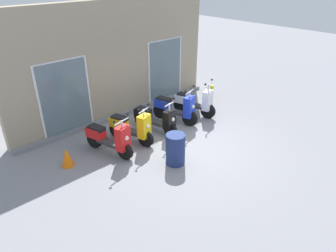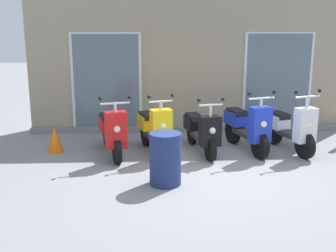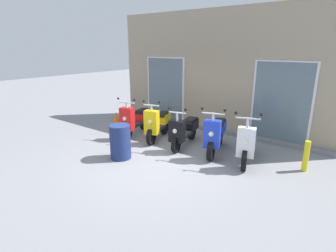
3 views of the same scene
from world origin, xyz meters
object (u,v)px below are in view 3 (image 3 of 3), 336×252
Objects in this scene: scooter_red at (135,120)px; scooter_yellow at (158,123)px; curb_bollard at (306,156)px; trash_bin at (120,142)px; traffic_cone at (116,119)px; scooter_black at (185,130)px; scooter_white at (247,142)px; scooter_blue at (216,134)px.

scooter_yellow is (0.82, 0.09, 0.01)m from scooter_red.
scooter_yellow reaches higher than scooter_red.
scooter_red is 4.77m from curb_bollard.
trash_bin is at bearing -84.49° from scooter_yellow.
traffic_cone is 0.74× the size of curb_bollard.
scooter_red is at bearing 122.08° from trash_bin.
scooter_white is at bearing -0.91° from scooter_black.
traffic_cone is at bearing 175.23° from scooter_yellow.
trash_bin is (-2.55, -1.64, -0.07)m from scooter_white.
scooter_black is 2.90m from traffic_cone.
scooter_yellow is 2.70m from scooter_white.
scooter_blue is at bearing 45.24° from trash_bin.
scooter_black is 1.83m from trash_bin.
scooter_blue reaches higher than trash_bin.
scooter_yellow is 1.66m from trash_bin.
curb_bollard is at bearing 13.35° from scooter_white.
scooter_white reaches higher than curb_bollard.
scooter_black reaches higher than curb_bollard.
scooter_blue is 2.28× the size of curb_bollard.
scooter_blue is at bearing 3.31° from scooter_red.
scooter_blue is (1.85, 0.06, 0.01)m from scooter_yellow.
scooter_red reaches higher than scooter_black.
scooter_blue is 0.85m from scooter_white.
scooter_white is (3.52, 0.08, 0.01)m from scooter_red.
scooter_yellow is 2.14× the size of curb_bollard.
scooter_red reaches higher than trash_bin.
traffic_cone is (-3.82, 0.10, -0.24)m from scooter_blue.
scooter_yellow is 0.94× the size of scooter_black.
trash_bin is at bearing -134.76° from scooter_blue.
scooter_black is 1.05× the size of scooter_white.
scooter_red is at bearing -176.43° from scooter_black.
scooter_black is at bearing -177.19° from scooter_blue.
scooter_red is at bearing -173.62° from scooter_yellow.
scooter_yellow is at bearing -4.77° from traffic_cone.
curb_bollard is (5.90, 0.12, 0.09)m from traffic_cone.
traffic_cone is (-2.89, 0.15, -0.19)m from scooter_black.
scooter_black reaches higher than traffic_cone.
scooter_yellow is 1.98m from traffic_cone.
scooter_blue is 3.83m from traffic_cone.
scooter_yellow is at bearing 6.38° from scooter_red.
scooter_white is 2.92× the size of traffic_cone.
scooter_red is 2.25× the size of curb_bollard.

